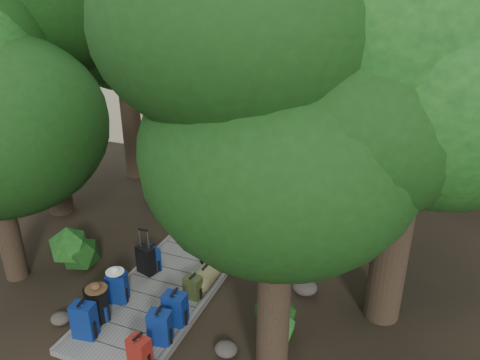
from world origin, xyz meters
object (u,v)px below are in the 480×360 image
at_px(backpack_right_d, 193,286).
at_px(duffel_right_black, 217,253).
at_px(backpack_right_a, 139,351).
at_px(backpack_right_c, 175,307).
at_px(lone_suitcase_on_sand, 307,131).
at_px(kayak, 230,114).
at_px(duffel_right_khaki, 206,275).
at_px(suitcase_on_boardwalk, 146,260).
at_px(backpack_left_a, 84,319).
at_px(sun_lounger, 400,130).
at_px(backpack_left_b, 96,303).
at_px(backpack_left_d, 151,258).
at_px(backpack_left_c, 117,286).
at_px(backpack_right_b, 160,326).

distance_m(backpack_right_d, duffel_right_black, 1.34).
distance_m(backpack_right_a, backpack_right_c, 1.17).
distance_m(lone_suitcase_on_sand, kayak, 4.53).
height_order(duffel_right_khaki, suitcase_on_boardwalk, suitcase_on_boardwalk).
height_order(duffel_right_black, lone_suitcase_on_sand, lone_suitcase_on_sand).
bearing_deg(backpack_right_d, backpack_left_a, -119.63).
bearing_deg(sun_lounger, backpack_left_b, -107.59).
xyz_separation_m(backpack_left_d, backpack_right_c, (1.37, -1.34, 0.06)).
xyz_separation_m(backpack_left_b, duffel_right_black, (1.35, 2.62, -0.14)).
xyz_separation_m(backpack_left_c, kayak, (-3.17, 13.35, -0.31)).
height_order(backpack_left_c, kayak, backpack_left_c).
xyz_separation_m(backpack_right_a, kayak, (-4.54, 14.67, -0.28)).
bearing_deg(suitcase_on_boardwalk, kayak, 119.39).
xyz_separation_m(backpack_left_c, duffel_right_khaki, (1.42, 1.18, -0.15)).
xyz_separation_m(backpack_left_b, backpack_left_c, (0.04, 0.62, -0.01)).
xyz_separation_m(backpack_left_d, suitcase_on_boardwalk, (-0.04, -0.12, 0.01)).
bearing_deg(backpack_left_b, suitcase_on_boardwalk, 111.80).
relative_size(backpack_left_a, sun_lounger, 0.46).
xyz_separation_m(backpack_right_b, suitcase_on_boardwalk, (-1.40, 1.76, -0.04)).
bearing_deg(suitcase_on_boardwalk, backpack_right_a, -45.22).
bearing_deg(backpack_left_b, backpack_right_a, -3.42).
height_order(backpack_right_b, backpack_right_d, backpack_right_b).
height_order(backpack_left_c, duffel_right_khaki, backpack_left_c).
distance_m(backpack_right_c, lone_suitcase_on_sand, 11.72).
xyz_separation_m(backpack_left_a, backpack_right_a, (1.33, -0.25, -0.06)).
xyz_separation_m(backpack_right_c, lone_suitcase_on_sand, (-0.42, 11.71, -0.11)).
bearing_deg(backpack_left_b, lone_suitcase_on_sand, 108.39).
bearing_deg(duffel_right_khaki, kayak, 113.01).
height_order(backpack_right_b, duffel_right_khaki, backpack_right_b).
distance_m(backpack_left_b, backpack_right_b, 1.44).
relative_size(backpack_right_b, duffel_right_black, 0.96).
xyz_separation_m(backpack_left_d, kayak, (-3.22, 12.17, -0.26)).
height_order(backpack_left_d, duffel_right_black, backpack_left_d).
relative_size(backpack_left_a, duffel_right_khaki, 1.21).
distance_m(backpack_left_d, suitcase_on_boardwalk, 0.13).
height_order(lone_suitcase_on_sand, kayak, lone_suitcase_on_sand).
bearing_deg(backpack_right_d, lone_suitcase_on_sand, 99.53).
distance_m(backpack_left_a, backpack_right_c, 1.65).
relative_size(backpack_left_a, backpack_right_d, 1.47).
xyz_separation_m(backpack_left_c, backpack_right_b, (1.40, -0.70, -0.00)).
distance_m(duffel_right_khaki, duffel_right_black, 0.83).
bearing_deg(backpack_right_b, duffel_right_khaki, 80.66).
height_order(backpack_right_d, duffel_right_black, backpack_right_d).
bearing_deg(backpack_left_d, lone_suitcase_on_sand, 107.45).
relative_size(backpack_right_d, lone_suitcase_on_sand, 0.75).
distance_m(backpack_left_a, duffel_right_black, 3.33).
bearing_deg(duffel_right_khaki, sun_lounger, 78.24).
xyz_separation_m(backpack_right_b, sun_lounger, (3.06, 13.99, -0.19)).
distance_m(backpack_left_b, lone_suitcase_on_sand, 12.22).
distance_m(backpack_right_d, duffel_right_khaki, 0.52).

